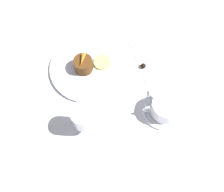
% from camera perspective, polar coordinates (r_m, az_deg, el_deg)
% --- Properties ---
extents(ground_plane, '(3.00, 3.00, 0.00)m').
position_cam_1_polar(ground_plane, '(0.88, -5.77, 2.83)').
color(ground_plane, white).
extents(dinner_plate, '(0.26, 0.26, 0.01)m').
position_cam_1_polar(dinner_plate, '(0.90, -5.16, 6.24)').
color(dinner_plate, white).
rests_on(dinner_plate, ground_plane).
extents(saucer, '(0.13, 0.13, 0.01)m').
position_cam_1_polar(saucer, '(0.84, 11.11, -3.07)').
color(saucer, white).
rests_on(saucer, ground_plane).
extents(coffee_cup, '(0.12, 0.09, 0.06)m').
position_cam_1_polar(coffee_cup, '(0.81, 11.68, -2.40)').
color(coffee_cup, white).
rests_on(coffee_cup, saucer).
extents(spoon, '(0.03, 0.12, 0.00)m').
position_cam_1_polar(spoon, '(0.83, 8.60, -3.16)').
color(spoon, silver).
rests_on(spoon, saucer).
extents(wine_glass, '(0.07, 0.07, 0.12)m').
position_cam_1_polar(wine_glass, '(0.74, -6.35, -4.87)').
color(wine_glass, silver).
rests_on(wine_glass, ground_plane).
extents(fork, '(0.06, 0.19, 0.01)m').
position_cam_1_polar(fork, '(0.91, 6.29, 6.49)').
color(fork, silver).
rests_on(fork, ground_plane).
extents(dessert_cake, '(0.06, 0.06, 0.05)m').
position_cam_1_polar(dessert_cake, '(0.87, -6.40, 6.79)').
color(dessert_cake, '#563314').
rests_on(dessert_cake, dinner_plate).
extents(carrot_garnish, '(0.03, 0.04, 0.02)m').
position_cam_1_polar(carrot_garnish, '(0.84, -6.62, 7.89)').
color(carrot_garnish, orange).
rests_on(carrot_garnish, dessert_cake).
extents(pineapple_slice, '(0.06, 0.06, 0.01)m').
position_cam_1_polar(pineapple_slice, '(0.89, -2.15, 7.36)').
color(pineapple_slice, '#EFE075').
rests_on(pineapple_slice, dinner_plate).
extents(chocolate_truffle, '(0.02, 0.02, 0.02)m').
position_cam_1_polar(chocolate_truffle, '(0.90, 6.82, 6.52)').
color(chocolate_truffle, black).
rests_on(chocolate_truffle, ground_plane).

